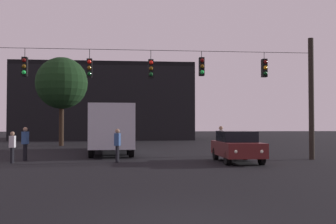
{
  "coord_description": "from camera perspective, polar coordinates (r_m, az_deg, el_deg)",
  "views": [
    {
      "loc": [
        -0.89,
        -7.77,
        1.83
      ],
      "look_at": [
        1.46,
        16.13,
        2.57
      ],
      "focal_mm": 44.72,
      "sensor_mm": 36.0,
      "label": 1
    }
  ],
  "objects": [
    {
      "name": "tree_left_silhouette",
      "position": [
        37.77,
        -14.29,
        3.81
      ],
      "size": [
        4.53,
        4.53,
        7.74
      ],
      "color": "#2D2116",
      "rests_on": "ground"
    },
    {
      "name": "corner_building",
      "position": [
        55.55,
        -8.47,
        1.15
      ],
      "size": [
        21.51,
        13.66,
        9.26
      ],
      "color": "black",
      "rests_on": "ground"
    },
    {
      "name": "ground_plane",
      "position": [
        32.33,
        -4.04,
        -4.99
      ],
      "size": [
        168.0,
        168.0,
        0.0
      ],
      "primitive_type": "plane",
      "color": "black",
      "rests_on": "ground"
    },
    {
      "name": "pedestrian_near_bus",
      "position": [
        24.54,
        7.23,
        -3.68
      ],
      "size": [
        0.32,
        0.41,
        1.76
      ],
      "color": "black",
      "rests_on": "ground"
    },
    {
      "name": "overhead_signal_span",
      "position": [
        21.34,
        -3.06,
        3.41
      ],
      "size": [
        17.94,
        0.44,
        6.44
      ],
      "color": "black",
      "rests_on": "ground"
    },
    {
      "name": "pedestrian_crossing_center",
      "position": [
        21.34,
        -20.46,
        -4.31
      ],
      "size": [
        0.25,
        0.36,
        1.51
      ],
      "color": "black",
      "rests_on": "ground"
    },
    {
      "name": "city_bus",
      "position": [
        27.78,
        -7.84,
        -1.66
      ],
      "size": [
        3.06,
        11.11,
        3.0
      ],
      "color": "#B7BCC6",
      "rests_on": "ground"
    },
    {
      "name": "pedestrian_crossing_left",
      "position": [
        20.57,
        -6.91,
        -4.27
      ],
      "size": [
        0.32,
        0.41,
        1.64
      ],
      "color": "black",
      "rests_on": "ground"
    },
    {
      "name": "car_near_right",
      "position": [
        20.77,
        9.36,
        -4.59
      ],
      "size": [
        1.89,
        4.37,
        1.52
      ],
      "color": "#511919",
      "rests_on": "ground"
    },
    {
      "name": "pedestrian_crossing_right",
      "position": [
        22.57,
        -18.89,
        -3.84
      ],
      "size": [
        0.32,
        0.41,
        1.71
      ],
      "color": "black",
      "rests_on": "ground"
    }
  ]
}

